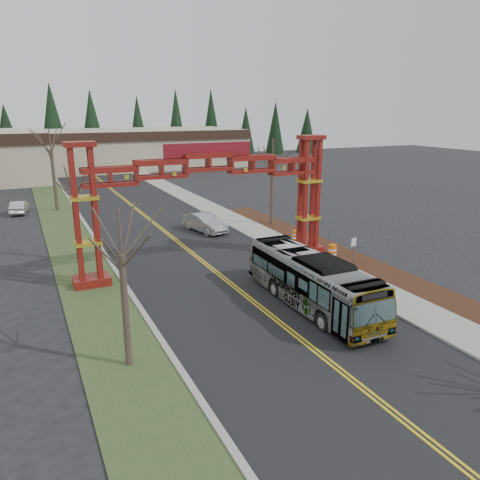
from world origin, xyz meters
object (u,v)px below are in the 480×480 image
parked_car_far_a (19,207)px  bare_tree_right_far (272,164)px  retail_building_east (138,148)px  silver_sedan (205,223)px  bare_tree_median_far (51,151)px  barrel_south (332,252)px  gateway_arch (209,183)px  bare_tree_median_near (121,256)px  bare_tree_median_mid (74,191)px  transit_bus (311,281)px  barrel_mid (311,240)px  street_sign (353,246)px  barrel_north (296,236)px

parked_car_far_a → bare_tree_right_far: bare_tree_right_far is taller
parked_car_far_a → bare_tree_right_far: size_ratio=0.51×
retail_building_east → silver_sedan: size_ratio=7.60×
bare_tree_median_far → barrel_south: bare_tree_median_far is taller
gateway_arch → bare_tree_median_far: 26.21m
bare_tree_median_near → bare_tree_median_mid: (0.00, 16.06, 0.16)m
bare_tree_right_far → transit_bus: bearing=-112.4°
retail_building_east → transit_bus: size_ratio=3.52×
barrel_south → barrel_mid: size_ratio=1.11×
bare_tree_right_far → barrel_south: bare_tree_right_far is taller
silver_sedan → barrel_mid: size_ratio=5.08×
transit_bus → bare_tree_median_near: size_ratio=1.56×
silver_sedan → street_sign: street_sign is taller
bare_tree_median_near → bare_tree_right_far: bearing=47.7°
retail_building_east → bare_tree_median_near: retail_building_east is taller
barrel_south → barrel_mid: (0.49, 3.59, -0.06)m
transit_bus → street_sign: 7.92m
bare_tree_right_far → street_sign: size_ratio=3.92×
silver_sedan → bare_tree_right_far: size_ratio=0.62×
silver_sedan → bare_tree_median_near: (-11.30, -20.14, 4.17)m
silver_sedan → parked_car_far_a: silver_sedan is taller
street_sign → barrel_mid: 5.74m
gateway_arch → retail_building_east: (10.00, 61.95, -2.47)m
barrel_mid → parked_car_far_a: bearing=131.9°
silver_sedan → gateway_arch: bearing=-123.6°
transit_bus → street_sign: bearing=35.5°
barrel_south → barrel_north: (0.05, 5.20, -0.07)m
transit_bus → bare_tree_median_mid: bearing=127.9°
gateway_arch → barrel_north: (8.98, 3.21, -5.50)m
street_sign → barrel_north: 7.33m
bare_tree_median_mid → gateway_arch: bearing=-34.4°
bare_tree_median_mid → barrel_mid: bare_tree_median_mid is taller
gateway_arch → street_sign: (9.16, -4.05, -4.49)m
silver_sedan → bare_tree_median_mid: bare_tree_median_mid is taller
barrel_south → barrel_mid: bearing=82.3°
retail_building_east → barrel_south: 64.02m
retail_building_east → transit_bus: bearing=-95.9°
barrel_mid → street_sign: bearing=-92.7°
transit_bus → bare_tree_median_mid: size_ratio=1.52×
silver_sedan → barrel_south: 12.85m
silver_sedan → bare_tree_median_mid: 12.77m
parked_car_far_a → bare_tree_median_mid: bare_tree_median_mid is taller
gateway_arch → barrel_south: bearing=-12.6°
barrel_south → barrel_north: size_ratio=1.14×
retail_building_east → barrel_south: size_ratio=34.70×
retail_building_east → barrel_mid: retail_building_east is taller
retail_building_east → street_sign: bearing=-90.7°
silver_sedan → bare_tree_right_far: (6.70, -0.34, 4.99)m
street_sign → gateway_arch: bearing=156.1°
transit_bus → bare_tree_right_far: (7.35, 17.78, 4.31)m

